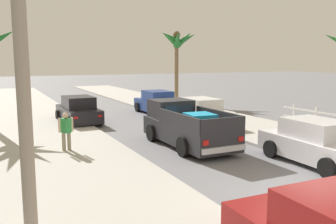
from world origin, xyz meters
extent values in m
plane|color=slate|center=(0.00, 0.00, 0.00)|extent=(160.00, 160.00, 0.00)
cube|color=#B2AFA8|center=(-4.87, 12.00, 0.06)|extent=(4.77, 60.00, 0.12)
cube|color=#B2AFA8|center=(4.87, 12.00, 0.06)|extent=(4.77, 60.00, 0.12)
cube|color=silver|center=(-3.89, 12.00, 0.05)|extent=(0.16, 60.00, 0.10)
cube|color=silver|center=(3.89, 12.00, 0.05)|extent=(0.16, 60.00, 0.10)
cube|color=#28282D|center=(0.02, 6.62, 0.60)|extent=(1.94, 5.11, 0.80)
cube|color=#28282D|center=(0.02, 8.22, 1.40)|extent=(1.72, 1.51, 0.80)
cube|color=#283342|center=(0.02, 7.46, 1.42)|extent=(1.38, 0.06, 0.44)
cube|color=#283342|center=(0.02, 8.98, 1.42)|extent=(1.46, 0.06, 0.48)
cube|color=#28282D|center=(-0.88, 5.75, 1.28)|extent=(0.11, 3.30, 0.56)
cube|color=#28282D|center=(0.94, 5.76, 1.28)|extent=(0.11, 3.30, 0.56)
cube|color=#28282D|center=(0.03, 4.11, 1.28)|extent=(1.88, 0.11, 0.56)
cube|color=silver|center=(0.03, 4.02, 0.44)|extent=(1.82, 0.13, 0.20)
cylinder|color=black|center=(-0.96, 8.14, 0.38)|extent=(0.26, 0.76, 0.76)
cylinder|color=black|center=(1.00, 8.15, 0.38)|extent=(0.26, 0.76, 0.76)
cylinder|color=black|center=(-0.95, 5.21, 0.38)|extent=(0.26, 0.76, 0.76)
cylinder|color=black|center=(1.01, 5.22, 0.38)|extent=(0.26, 0.76, 0.76)
cube|color=red|center=(-0.72, 4.05, 0.74)|extent=(0.22, 0.04, 0.18)
cube|color=red|center=(0.78, 4.05, 0.74)|extent=(0.22, 0.04, 0.18)
cube|color=#198CBF|center=(0.03, 5.67, 1.25)|extent=(1.11, 1.18, 0.50)
cube|color=#283342|center=(-2.58, -2.09, 1.20)|extent=(1.37, 0.11, 0.52)
cube|color=white|center=(-3.17, -0.83, 0.61)|extent=(0.20, 0.04, 0.10)
cube|color=white|center=(-1.94, -0.86, 0.61)|extent=(0.20, 0.04, 0.10)
cube|color=navy|center=(2.71, 15.70, 0.54)|extent=(1.82, 4.23, 0.72)
cube|color=navy|center=(2.71, 15.60, 1.22)|extent=(1.55, 2.12, 0.64)
cube|color=#283342|center=(2.73, 16.57, 1.20)|extent=(1.37, 0.10, 0.52)
cube|color=#283342|center=(2.70, 14.64, 1.20)|extent=(1.34, 0.10, 0.50)
cylinder|color=black|center=(1.83, 17.02, 0.32)|extent=(0.23, 0.64, 0.64)
cylinder|color=black|center=(3.64, 16.99, 0.32)|extent=(0.23, 0.64, 0.64)
cylinder|color=black|center=(1.79, 14.42, 0.32)|extent=(0.23, 0.64, 0.64)
cylinder|color=black|center=(3.60, 14.39, 0.32)|extent=(0.23, 0.64, 0.64)
cube|color=red|center=(2.05, 13.60, 0.64)|extent=(0.20, 0.04, 0.12)
cube|color=white|center=(2.13, 17.82, 0.61)|extent=(0.20, 0.04, 0.10)
cube|color=red|center=(3.31, 13.59, 0.64)|extent=(0.20, 0.04, 0.12)
cube|color=white|center=(3.36, 17.81, 0.61)|extent=(0.20, 0.04, 0.10)
cube|color=silver|center=(2.90, 10.20, 0.54)|extent=(1.87, 4.24, 0.72)
cube|color=silver|center=(2.90, 10.30, 1.22)|extent=(1.57, 2.14, 0.64)
cube|color=#283342|center=(2.88, 9.33, 1.20)|extent=(1.37, 0.11, 0.52)
cube|color=#283342|center=(2.93, 11.27, 1.20)|extent=(1.34, 0.11, 0.50)
cylinder|color=black|center=(3.77, 8.88, 0.32)|extent=(0.24, 0.65, 0.64)
cylinder|color=black|center=(1.97, 8.93, 0.32)|extent=(0.24, 0.65, 0.64)
cylinder|color=black|center=(3.84, 11.48, 0.32)|extent=(0.24, 0.65, 0.64)
cylinder|color=black|center=(2.03, 11.53, 0.32)|extent=(0.24, 0.65, 0.64)
cube|color=red|center=(3.59, 12.30, 0.64)|extent=(0.20, 0.05, 0.12)
cube|color=white|center=(3.46, 8.08, 0.61)|extent=(0.20, 0.05, 0.10)
cube|color=red|center=(2.32, 12.33, 0.64)|extent=(0.20, 0.05, 0.12)
cube|color=white|center=(2.23, 8.11, 0.61)|extent=(0.20, 0.05, 0.10)
cube|color=silver|center=(2.76, 2.37, 0.54)|extent=(1.91, 4.26, 0.72)
cube|color=silver|center=(2.77, 2.47, 1.22)|extent=(1.59, 2.15, 0.64)
cube|color=#283342|center=(2.80, 3.44, 1.20)|extent=(1.34, 0.13, 0.50)
cylinder|color=black|center=(1.81, 1.11, 0.32)|extent=(0.24, 0.65, 0.64)
cylinder|color=black|center=(3.71, 3.64, 0.32)|extent=(0.24, 0.65, 0.64)
cylinder|color=black|center=(1.91, 3.71, 0.32)|extent=(0.24, 0.65, 0.64)
cube|color=red|center=(3.47, 4.46, 0.64)|extent=(0.20, 0.05, 0.12)
cube|color=red|center=(2.20, 4.51, 0.64)|extent=(0.20, 0.05, 0.12)
cube|color=black|center=(-2.86, 14.29, 0.54)|extent=(1.85, 4.24, 0.72)
cube|color=black|center=(-2.86, 14.19, 1.22)|extent=(1.57, 2.13, 0.64)
cube|color=#283342|center=(-2.88, 15.15, 1.20)|extent=(1.37, 0.11, 0.52)
cube|color=#283342|center=(-2.84, 13.22, 1.20)|extent=(1.34, 0.11, 0.50)
cylinder|color=black|center=(-3.79, 15.57, 0.32)|extent=(0.23, 0.64, 0.64)
cylinder|color=black|center=(-1.99, 15.61, 0.32)|extent=(0.23, 0.64, 0.64)
cylinder|color=black|center=(-3.73, 12.96, 0.32)|extent=(0.23, 0.64, 0.64)
cylinder|color=black|center=(-1.93, 13.00, 0.32)|extent=(0.23, 0.64, 0.64)
cube|color=red|center=(-3.45, 12.16, 0.64)|extent=(0.20, 0.04, 0.12)
cube|color=white|center=(-3.52, 16.38, 0.61)|extent=(0.20, 0.04, 0.10)
cube|color=red|center=(-2.18, 12.19, 0.64)|extent=(0.20, 0.04, 0.12)
cube|color=white|center=(-2.29, 16.41, 0.61)|extent=(0.20, 0.04, 0.10)
cylinder|color=brown|center=(6.88, 20.86, 2.84)|extent=(0.33, 0.35, 5.68)
cone|color=#23702D|center=(7.85, 20.90, 5.36)|extent=(2.01, 0.64, 1.33)
cone|color=#23702D|center=(7.29, 21.56, 5.27)|extent=(1.29, 1.68, 1.45)
cone|color=#23702D|center=(6.61, 21.63, 5.40)|extent=(1.09, 1.79, 1.25)
cone|color=#23702D|center=(6.11, 20.71, 5.46)|extent=(1.75, 0.88, 1.14)
cone|color=#23702D|center=(6.51, 19.92, 5.30)|extent=(1.28, 2.11, 1.45)
cone|color=#23702D|center=(7.20, 20.09, 5.30)|extent=(1.17, 1.78, 1.40)
sphere|color=brown|center=(6.88, 20.86, 5.67)|extent=(0.59, 0.59, 0.59)
cube|color=white|center=(8.15, 7.23, 0.55)|extent=(0.05, 0.12, 1.10)
cube|color=white|center=(8.15, 8.79, 0.55)|extent=(0.05, 0.12, 1.10)
cylinder|color=gray|center=(-4.87, 7.62, 0.41)|extent=(0.14, 0.14, 0.82)
cylinder|color=gray|center=(-4.67, 7.62, 0.41)|extent=(0.14, 0.14, 0.82)
cube|color=green|center=(-4.77, 7.62, 1.09)|extent=(0.37, 0.44, 0.55)
sphere|color=beige|center=(-4.77, 7.62, 1.48)|extent=(0.22, 0.22, 0.22)
cylinder|color=beige|center=(-5.01, 7.62, 1.12)|extent=(0.09, 0.09, 0.55)
cylinder|color=beige|center=(-4.53, 7.62, 1.12)|extent=(0.09, 0.09, 0.55)
camera|label=1|loc=(-7.23, -6.26, 3.58)|focal=38.48mm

